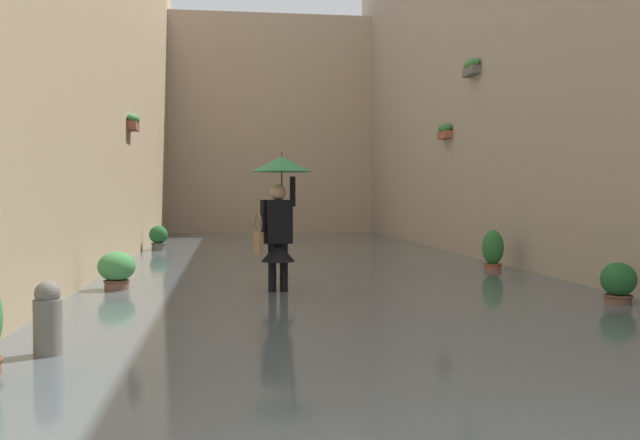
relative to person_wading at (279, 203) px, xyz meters
The scene contains 11 objects.
ground_plane 4.62m from the person_wading, 102.13° to the right, with size 60.84×60.84×0.00m, color #605B56.
flood_water 4.60m from the person_wading, 102.13° to the right, with size 8.49×30.34×0.15m, color #515B60.
building_facade_left 8.02m from the person_wading, 142.89° to the right, with size 2.04×28.34×10.33m.
building_facade_right 6.92m from the person_wading, 48.26° to the right, with size 2.04×28.34×10.60m.
building_facade_far 17.61m from the person_wading, 93.04° to the right, with size 11.29×1.80×8.44m, color tan.
person_wading is the anchor object (origin of this frame).
potted_plant_far_right 2.65m from the person_wading, 12.47° to the right, with size 0.55×0.55×0.72m.
potted_plant_near_right 8.68m from the person_wading, 73.04° to the right, with size 0.47×0.47×0.78m.
potted_plant_mid_left 4.73m from the person_wading, 158.16° to the left, with size 0.45×0.45×0.68m.
potted_plant_near_left 5.07m from the person_wading, 148.75° to the right, with size 0.41×0.41×0.90m.
mooring_bollard 4.60m from the person_wading, 58.88° to the left, with size 0.25×0.25×0.80m.
Camera 1 is at (1.67, 2.32, 1.54)m, focal length 39.47 mm.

